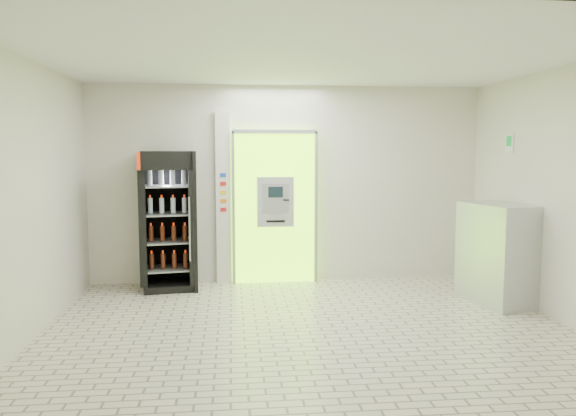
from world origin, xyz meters
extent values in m
plane|color=beige|center=(0.00, 0.00, 0.00)|extent=(6.00, 6.00, 0.00)
plane|color=silver|center=(0.00, 2.50, 1.50)|extent=(6.00, 0.00, 6.00)
plane|color=silver|center=(0.00, -2.50, 1.50)|extent=(6.00, 0.00, 6.00)
plane|color=silver|center=(-3.00, 0.00, 1.50)|extent=(0.00, 5.00, 5.00)
plane|color=silver|center=(3.00, 0.00, 1.50)|extent=(0.00, 5.00, 5.00)
plane|color=white|center=(0.00, 0.00, 3.00)|extent=(6.00, 6.00, 0.00)
cube|color=#91FF12|center=(-0.20, 2.43, 1.15)|extent=(1.20, 0.12, 2.30)
cube|color=gray|center=(-0.20, 2.36, 2.30)|extent=(1.28, 0.04, 0.06)
cube|color=gray|center=(-0.83, 2.36, 1.15)|extent=(0.04, 0.04, 2.30)
cube|color=gray|center=(0.43, 2.36, 1.15)|extent=(0.04, 0.04, 2.30)
cube|color=black|center=(-0.10, 2.38, 0.50)|extent=(0.62, 0.01, 0.67)
cube|color=black|center=(-0.54, 2.38, 1.98)|extent=(0.22, 0.01, 0.18)
cube|color=#B7BAC0|center=(-0.20, 2.32, 1.25)|extent=(0.55, 0.12, 0.75)
cube|color=black|center=(-0.20, 2.25, 1.40)|extent=(0.22, 0.01, 0.16)
cube|color=gray|center=(-0.20, 2.25, 1.12)|extent=(0.16, 0.01, 0.12)
cube|color=black|center=(-0.04, 2.25, 1.28)|extent=(0.09, 0.01, 0.02)
cube|color=black|center=(-0.20, 2.25, 0.96)|extent=(0.28, 0.01, 0.03)
cube|color=silver|center=(-0.98, 2.45, 1.30)|extent=(0.22, 0.10, 2.60)
cube|color=#193FB2|center=(-0.98, 2.40, 1.65)|extent=(0.09, 0.01, 0.06)
cube|color=red|center=(-0.98, 2.40, 1.52)|extent=(0.09, 0.01, 0.06)
cube|color=yellow|center=(-0.98, 2.40, 1.39)|extent=(0.09, 0.01, 0.06)
cube|color=orange|center=(-0.98, 2.40, 1.26)|extent=(0.09, 0.01, 0.06)
cube|color=red|center=(-0.98, 2.40, 1.13)|extent=(0.09, 0.01, 0.06)
cube|color=black|center=(-1.77, 2.15, 1.00)|extent=(0.85, 0.80, 2.01)
cube|color=black|center=(-1.77, 2.46, 1.00)|extent=(0.75, 0.17, 2.01)
cube|color=red|center=(-1.77, 1.81, 1.88)|extent=(0.73, 0.12, 0.24)
cube|color=white|center=(-1.77, 1.80, 1.88)|extent=(0.42, 0.07, 0.07)
cube|color=black|center=(-1.77, 2.15, 0.05)|extent=(0.85, 0.80, 0.10)
cylinder|color=gray|center=(-1.44, 1.79, 0.92)|extent=(0.03, 0.03, 0.90)
cube|color=gray|center=(-1.77, 2.15, 0.30)|extent=(0.72, 0.68, 0.02)
cube|color=gray|center=(-1.77, 2.15, 0.70)|extent=(0.72, 0.68, 0.02)
cube|color=gray|center=(-1.77, 2.15, 1.11)|extent=(0.72, 0.68, 0.02)
cube|color=gray|center=(-1.77, 2.15, 1.51)|extent=(0.72, 0.68, 0.02)
cube|color=#B7BAC0|center=(2.66, 0.92, 0.66)|extent=(0.87, 1.12, 1.33)
cube|color=gray|center=(2.32, 0.92, 0.73)|extent=(0.23, 0.95, 0.01)
cube|color=white|center=(2.99, 1.40, 2.12)|extent=(0.02, 0.22, 0.26)
cube|color=#0C882F|center=(2.98, 1.40, 2.15)|extent=(0.00, 0.14, 0.14)
camera|label=1|loc=(-0.86, -6.07, 2.04)|focal=35.00mm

